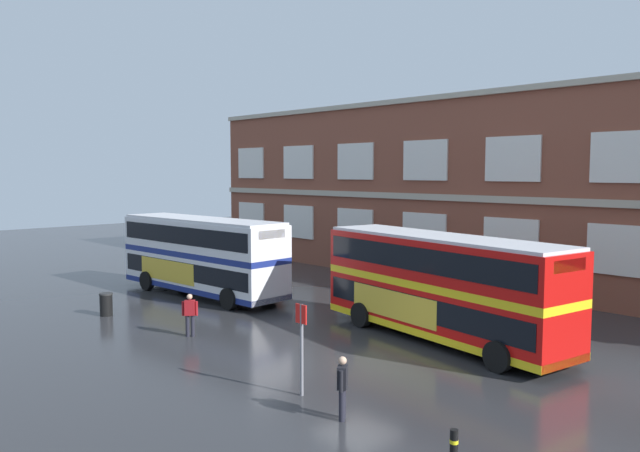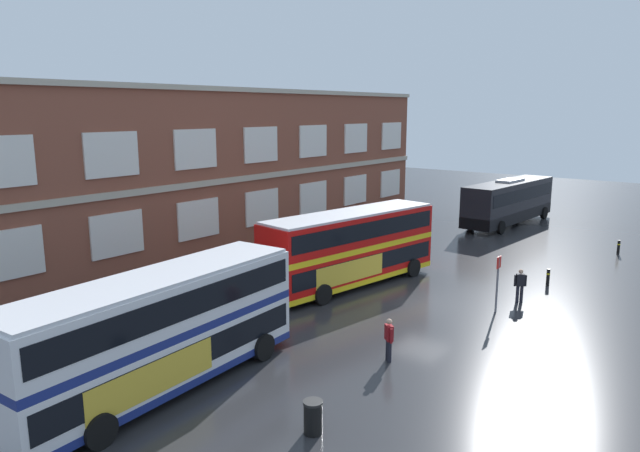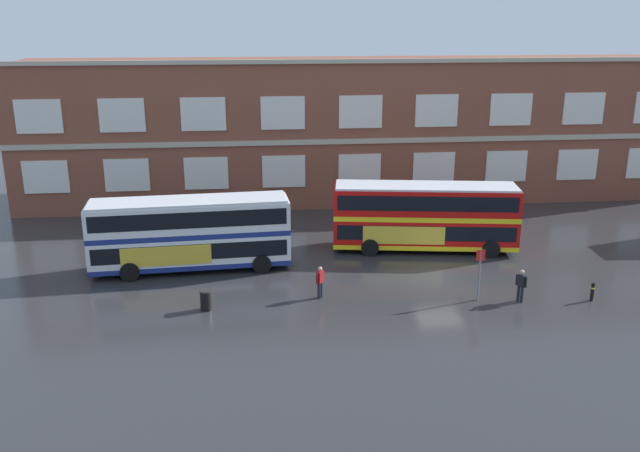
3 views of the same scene
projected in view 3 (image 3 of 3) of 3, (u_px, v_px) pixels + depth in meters
ground_plane at (431, 263)px, 39.75m from camera, size 120.00×120.00×0.00m
brick_terminal_building at (352, 129)px, 53.11m from camera, size 49.82×8.19×10.83m
double_decker_near at (190, 233)px, 38.26m from camera, size 11.14×3.38×4.07m
double_decker_middle at (425, 216)px, 41.44m from camera, size 11.26×4.21×4.07m
waiting_passenger at (320, 281)px, 34.68m from camera, size 0.49×0.56×1.70m
second_passenger at (521, 284)px, 34.24m from camera, size 0.47×0.57×1.70m
bus_stand_flag at (480, 270)px, 34.20m from camera, size 0.44×0.10×2.70m
station_litter_bin at (206, 300)px, 33.40m from camera, size 0.60×0.60×1.03m
safety_bollard_west at (592, 292)px, 34.48m from camera, size 0.19×0.19×0.95m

